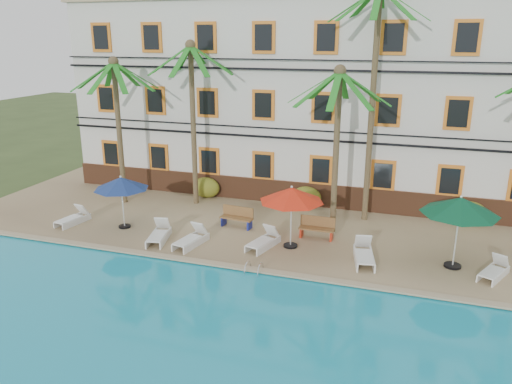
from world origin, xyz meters
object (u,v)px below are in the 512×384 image
(palm_c, at_px, (337,127))
(bench_right, at_px, (317,227))
(lounger_b, at_px, (159,234))
(umbrella_blue, at_px, (121,183))
(palm_a, at_px, (117,111))
(lounger_e, at_px, (364,254))
(palm_b, at_px, (192,102))
(lounger_a, at_px, (73,218))
(lounger_d, at_px, (264,241))
(bench_left, at_px, (237,217))
(lounger_f, at_px, (494,271))
(palm_d, at_px, (374,79))
(pool_ladder, at_px, (254,271))
(lounger_c, at_px, (191,239))
(umbrella_red, at_px, (292,195))
(umbrella_green, at_px, (460,206))

(palm_c, relative_size, bench_right, 4.78)
(lounger_b, bearing_deg, umbrella_blue, 158.51)
(palm_a, distance_m, palm_c, 11.03)
(palm_c, relative_size, umbrella_blue, 2.97)
(lounger_e, bearing_deg, palm_b, 153.90)
(lounger_a, xyz_separation_m, lounger_d, (9.14, 0.12, 0.01))
(palm_c, bearing_deg, lounger_d, -132.57)
(bench_left, bearing_deg, lounger_f, -9.98)
(umbrella_blue, relative_size, bench_right, 1.61)
(palm_b, height_order, umbrella_blue, palm_b)
(palm_d, height_order, pool_ladder, palm_d)
(lounger_c, distance_m, lounger_f, 11.54)
(lounger_d, height_order, pool_ladder, lounger_d)
(umbrella_red, xyz_separation_m, lounger_e, (3.02, -0.50, -1.94))
(umbrella_red, xyz_separation_m, lounger_d, (-1.04, -0.39, -1.96))
(lounger_b, height_order, lounger_c, lounger_b)
(palm_c, relative_size, pool_ladder, 9.66)
(palm_a, distance_m, bench_left, 8.18)
(lounger_b, relative_size, pool_ladder, 2.62)
(palm_b, xyz_separation_m, umbrella_red, (6.03, -3.94, -2.96))
(lounger_d, distance_m, lounger_f, 8.63)
(lounger_f, relative_size, bench_right, 1.15)
(umbrella_green, relative_size, bench_right, 1.88)
(palm_d, xyz_separation_m, pool_ladder, (-3.24, -6.82, -6.50))
(lounger_d, distance_m, pool_ladder, 2.26)
(palm_b, height_order, bench_right, palm_b)
(palm_a, height_order, palm_c, palm_a)
(palm_c, distance_m, umbrella_red, 3.54)
(umbrella_green, xyz_separation_m, bench_left, (-9.09, 1.41, -1.93))
(palm_b, height_order, lounger_c, palm_b)
(bench_right, bearing_deg, palm_d, 59.96)
(lounger_d, bearing_deg, lounger_f, 0.09)
(lounger_c, bearing_deg, palm_d, 39.46)
(lounger_b, bearing_deg, pool_ladder, -17.94)
(umbrella_green, distance_m, bench_right, 5.87)
(palm_d, distance_m, lounger_f, 9.26)
(palm_d, distance_m, lounger_b, 11.40)
(palm_d, relative_size, umbrella_blue, 4.31)
(lounger_d, bearing_deg, bench_left, 134.51)
(lounger_c, bearing_deg, bench_right, 26.65)
(lounger_f, height_order, bench_left, bench_left)
(lounger_e, height_order, bench_right, bench_right)
(palm_b, bearing_deg, palm_d, 1.78)
(palm_a, xyz_separation_m, bench_left, (6.80, -1.50, -4.28))
(lounger_c, bearing_deg, palm_b, 112.63)
(palm_b, relative_size, umbrella_green, 2.88)
(lounger_a, xyz_separation_m, lounger_b, (4.74, -0.57, 0.02))
(palm_c, xyz_separation_m, umbrella_green, (4.89, -2.15, -2.25))
(umbrella_red, relative_size, lounger_d, 1.38)
(palm_c, height_order, lounger_a, palm_c)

